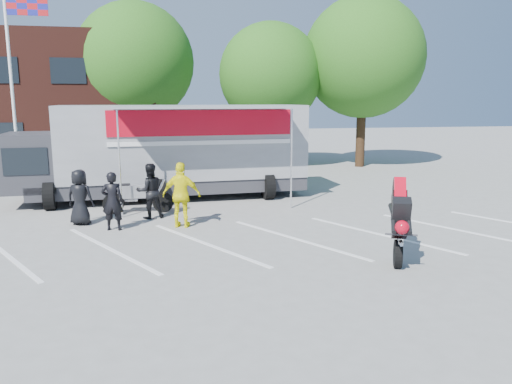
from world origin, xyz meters
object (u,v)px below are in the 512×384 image
object	(u,v)px
tree_mid	(270,75)
stunt_bike_rider	(395,258)
flagpole	(17,63)
spectator_leather_a	(80,197)
spectator_leather_b	(113,201)
parked_motorcycle	(139,213)
tree_left	(135,62)
spectator_hivis	(182,195)
transporter_truck	(172,198)
tree_right	(364,57)
spectator_leather_c	(150,191)

from	to	relation	value
tree_mid	stunt_bike_rider	world-z (taller)	tree_mid
flagpole	spectator_leather_a	distance (m)	8.11
spectator_leather_a	tree_mid	bearing A→B (deg)	-105.62
spectator_leather_b	tree_mid	bearing A→B (deg)	-112.02
flagpole	parked_motorcycle	xyz separation A→B (m)	(4.60, -5.02, -5.05)
tree_left	flagpole	bearing A→B (deg)	-125.28
spectator_leather_a	spectator_hivis	xyz separation A→B (m)	(2.94, -0.87, 0.12)
transporter_truck	parked_motorcycle	xyz separation A→B (m)	(-1.16, -2.33, 0.00)
spectator_leather_a	spectator_hivis	world-z (taller)	spectator_hivis
tree_right	stunt_bike_rider	size ratio (longest dim) A/B	4.29
transporter_truck	tree_left	bearing A→B (deg)	96.84
tree_right	transporter_truck	size ratio (longest dim) A/B	0.84
stunt_bike_rider	tree_left	bearing A→B (deg)	132.71
flagpole	transporter_truck	distance (m)	8.12
spectator_leather_b	spectator_leather_a	bearing A→B (deg)	-30.91
flagpole	spectator_leather_c	world-z (taller)	flagpole
spectator_leather_a	spectator_hivis	distance (m)	3.07
parked_motorcycle	stunt_bike_rider	xyz separation A→B (m)	(6.09, -5.99, 0.00)
flagpole	tree_right	xyz separation A→B (m)	(16.24, 4.50, 0.82)
tree_left	spectator_leather_a	size ratio (longest dim) A/B	5.21
transporter_truck	spectator_leather_b	xyz separation A→B (m)	(-1.78, -4.40, 0.84)
flagpole	transporter_truck	size ratio (longest dim) A/B	0.73
tree_mid	spectator_leather_a	bearing A→B (deg)	-126.31
tree_right	parked_motorcycle	bearing A→B (deg)	-140.74
tree_right	transporter_truck	bearing A→B (deg)	-145.59
tree_right	spectator_leather_c	bearing A→B (deg)	-137.49
parked_motorcycle	spectator_leather_c	world-z (taller)	spectator_leather_c
spectator_hivis	spectator_leather_b	bearing A→B (deg)	16.39
tree_left	parked_motorcycle	world-z (taller)	tree_left
spectator_leather_b	spectator_hivis	bearing A→B (deg)	-172.12
tree_left	spectator_hivis	bearing A→B (deg)	-82.72
tree_mid	tree_right	size ratio (longest dim) A/B	0.84
tree_right	spectator_hivis	distance (m)	16.31
flagpole	spectator_leather_b	size ratio (longest dim) A/B	4.75
tree_mid	spectator_leather_b	size ratio (longest dim) A/B	4.56
spectator_leather_c	stunt_bike_rider	bearing A→B (deg)	124.15
tree_right	parked_motorcycle	distance (m)	16.14
tree_right	spectator_hivis	bearing A→B (deg)	-131.62
parked_motorcycle	spectator_leather_c	size ratio (longest dim) A/B	1.34
tree_mid	spectator_hivis	bearing A→B (deg)	-113.72
transporter_truck	stunt_bike_rider	size ratio (longest dim) A/B	5.12
spectator_leather_c	spectator_hivis	world-z (taller)	spectator_hivis
parked_motorcycle	spectator_leather_c	xyz separation A→B (m)	(0.40, -0.79, 0.86)
tree_mid	stunt_bike_rider	xyz separation A→B (m)	(-0.56, -16.00, -4.94)
tree_right	spectator_leather_b	distance (m)	17.60
tree_left	spectator_hivis	world-z (taller)	tree_left
tree_left	tree_mid	bearing A→B (deg)	-8.13
spectator_leather_a	spectator_leather_b	distance (m)	1.30
tree_left	spectator_leather_c	size ratio (longest dim) A/B	5.00
tree_left	transporter_truck	xyz separation A→B (m)	(1.51, -8.68, -5.57)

